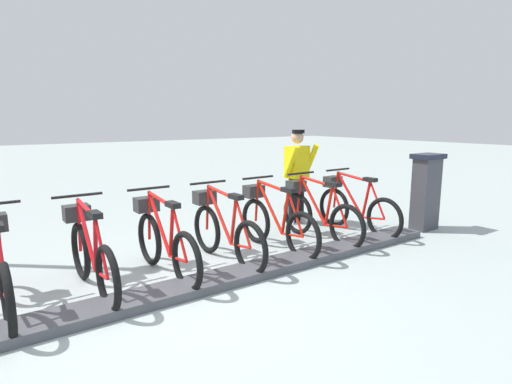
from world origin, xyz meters
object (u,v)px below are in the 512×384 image
at_px(bike_docked_0, 354,206).
at_px(bike_docked_2, 274,221).
at_px(bike_docked_4, 164,240).
at_px(worker_near_rack, 297,173).
at_px(payment_kiosk, 426,191).
at_px(bike_docked_3, 224,230).
at_px(bike_docked_5, 90,253).
at_px(bike_docked_1, 317,213).
at_px(bike_docked_6, 0,269).

xyz_separation_m(bike_docked_0, bike_docked_2, (0.00, 1.66, 0.00)).
bearing_deg(bike_docked_4, worker_near_rack, -70.94).
distance_m(payment_kiosk, bike_docked_2, 2.83).
xyz_separation_m(payment_kiosk, bike_docked_4, (0.57, 4.42, -0.24)).
bearing_deg(bike_docked_3, bike_docked_0, -90.00).
height_order(bike_docked_4, bike_docked_5, same).
relative_size(bike_docked_3, bike_docked_5, 1.00).
relative_size(bike_docked_1, bike_docked_4, 1.00).
xyz_separation_m(bike_docked_1, bike_docked_3, (0.00, 1.66, 0.00)).
distance_m(payment_kiosk, worker_near_rack, 2.17).
xyz_separation_m(payment_kiosk, bike_docked_0, (0.57, 1.09, -0.24)).
bearing_deg(bike_docked_2, bike_docked_0, -90.00).
bearing_deg(bike_docked_1, payment_kiosk, -106.54).
bearing_deg(worker_near_rack, bike_docked_5, 105.10).
bearing_deg(bike_docked_0, bike_docked_2, 90.00).
distance_m(bike_docked_5, worker_near_rack, 3.96).
xyz_separation_m(bike_docked_1, worker_near_rack, (1.02, -0.47, 0.48)).
bearing_deg(bike_docked_3, bike_docked_1, -90.00).
distance_m(payment_kiosk, bike_docked_6, 6.11).
relative_size(bike_docked_2, bike_docked_5, 1.00).
height_order(bike_docked_1, bike_docked_5, same).
height_order(payment_kiosk, bike_docked_4, payment_kiosk).
distance_m(bike_docked_2, bike_docked_6, 3.32).
xyz_separation_m(bike_docked_2, bike_docked_5, (0.00, 2.49, 0.00)).
height_order(payment_kiosk, bike_docked_3, payment_kiosk).
distance_m(bike_docked_0, bike_docked_4, 3.32).
distance_m(bike_docked_2, bike_docked_5, 2.49).
bearing_deg(bike_docked_6, worker_near_rack, -77.52).
xyz_separation_m(payment_kiosk, bike_docked_6, (0.57, 6.08, -0.24)).
bearing_deg(worker_near_rack, bike_docked_3, 115.65).
height_order(bike_docked_6, worker_near_rack, worker_near_rack).
height_order(bike_docked_3, bike_docked_5, same).
distance_m(bike_docked_3, bike_docked_4, 0.83).
xyz_separation_m(bike_docked_2, bike_docked_4, (0.00, 1.66, 0.00)).
bearing_deg(payment_kiosk, bike_docked_1, 73.46).
height_order(bike_docked_0, bike_docked_6, same).
height_order(bike_docked_1, bike_docked_2, same).
bearing_deg(bike_docked_5, worker_near_rack, -74.90).
bearing_deg(bike_docked_4, bike_docked_3, -90.00).
bearing_deg(bike_docked_2, worker_near_rack, -51.77).
xyz_separation_m(bike_docked_4, bike_docked_5, (0.00, 0.83, 0.00)).
xyz_separation_m(payment_kiosk, bike_docked_3, (0.57, 3.59, -0.24)).
xyz_separation_m(bike_docked_4, bike_docked_6, (0.00, 1.66, 0.00)).
bearing_deg(bike_docked_2, bike_docked_5, 90.00).
bearing_deg(bike_docked_6, bike_docked_1, -90.00).
xyz_separation_m(bike_docked_0, bike_docked_6, (0.00, 4.99, 0.00)).
bearing_deg(bike_docked_3, bike_docked_5, 90.00).
distance_m(payment_kiosk, bike_docked_0, 1.26).
distance_m(payment_kiosk, bike_docked_5, 5.29).
bearing_deg(bike_docked_1, bike_docked_2, 90.00).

